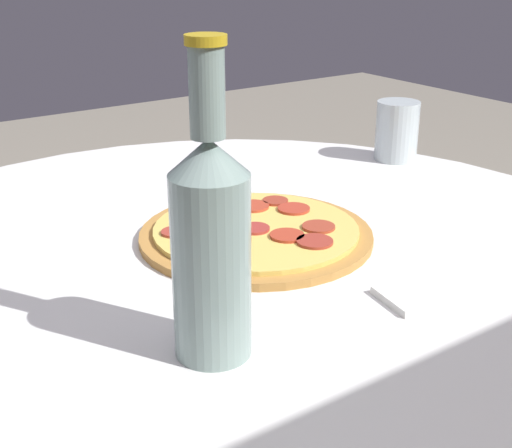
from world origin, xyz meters
name	(u,v)px	position (x,y,z in m)	size (l,w,h in m)	color
table	(236,398)	(0.00, 0.00, 0.56)	(1.07, 1.07, 0.75)	white
pizza	(256,233)	(-0.06, -0.04, 0.76)	(0.29, 0.29, 0.02)	#B77F3D
beer_bottle	(211,241)	(0.13, 0.15, 0.86)	(0.07, 0.07, 0.28)	gray
drinking_glass	(397,131)	(-0.45, -0.18, 0.80)	(0.07, 0.07, 0.10)	silver
napkin	(428,293)	(-0.11, 0.19, 0.76)	(0.11, 0.08, 0.01)	white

